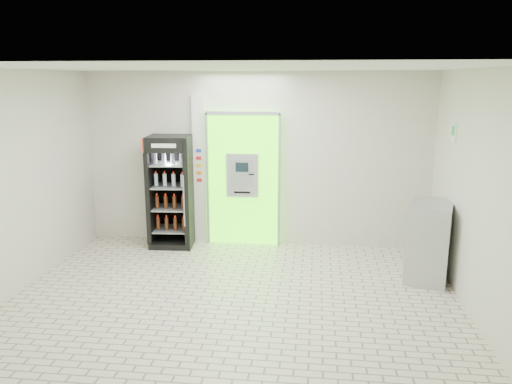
# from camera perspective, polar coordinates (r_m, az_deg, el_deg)

# --- Properties ---
(ground) EXTENTS (6.00, 6.00, 0.00)m
(ground) POSITION_cam_1_polar(r_m,az_deg,el_deg) (6.74, -2.72, -12.42)
(ground) COLOR beige
(ground) RESTS_ON ground
(room_shell) EXTENTS (6.00, 6.00, 6.00)m
(room_shell) POSITION_cam_1_polar(r_m,az_deg,el_deg) (6.18, -2.90, 3.21)
(room_shell) COLOR beige
(room_shell) RESTS_ON ground
(atm_assembly) EXTENTS (1.30, 0.24, 2.33)m
(atm_assembly) POSITION_cam_1_polar(r_m,az_deg,el_deg) (8.68, -1.45, 1.55)
(atm_assembly) COLOR #45E70E
(atm_assembly) RESTS_ON ground
(pillar) EXTENTS (0.22, 0.11, 2.60)m
(pillar) POSITION_cam_1_polar(r_m,az_deg,el_deg) (8.83, -6.44, 2.52)
(pillar) COLOR silver
(pillar) RESTS_ON ground
(beverage_cooler) EXTENTS (0.77, 0.72, 1.93)m
(beverage_cooler) POSITION_cam_1_polar(r_m,az_deg,el_deg) (8.76, -9.62, -0.16)
(beverage_cooler) COLOR black
(beverage_cooler) RESTS_ON ground
(steel_cabinet) EXTENTS (0.81, 0.99, 1.14)m
(steel_cabinet) POSITION_cam_1_polar(r_m,az_deg,el_deg) (7.68, 19.15, -5.32)
(steel_cabinet) COLOR #A4A6AC
(steel_cabinet) RESTS_ON ground
(exit_sign) EXTENTS (0.02, 0.22, 0.26)m
(exit_sign) POSITION_cam_1_polar(r_m,az_deg,el_deg) (7.69, 21.67, 6.34)
(exit_sign) COLOR white
(exit_sign) RESTS_ON room_shell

